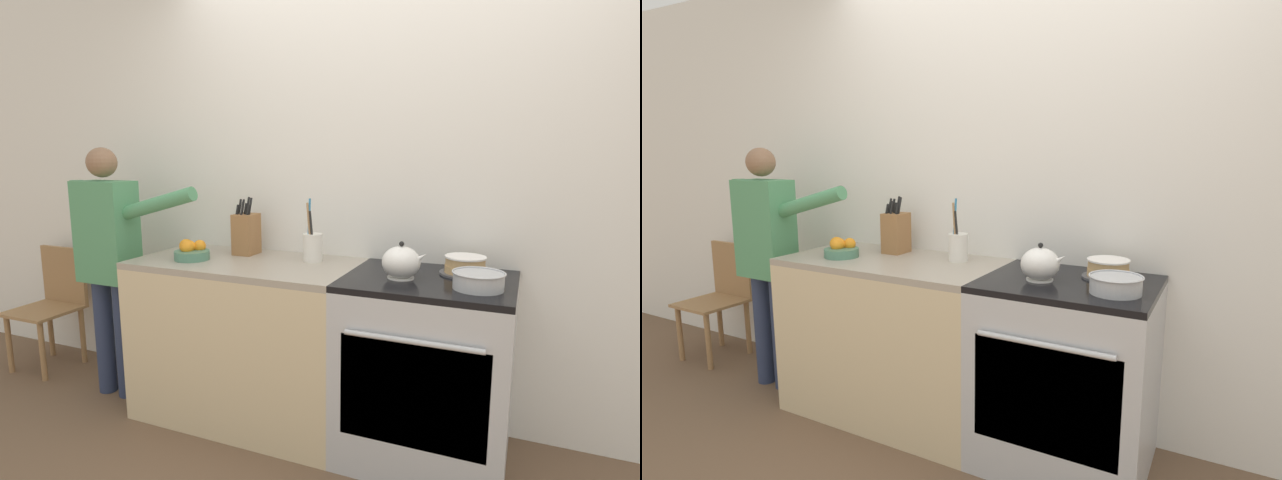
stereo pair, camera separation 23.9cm
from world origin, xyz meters
The scene contains 12 objects.
ground_plane centered at (0.00, 0.00, 0.00)m, with size 16.00×16.00×0.00m, color brown.
wall_back centered at (0.00, 0.66, 1.30)m, with size 8.00×0.04×2.60m.
counter_cabinet centered at (-0.69, 0.32, 0.45)m, with size 1.21×0.64×0.90m.
stove_range centered at (0.30, 0.32, 0.45)m, with size 0.78×0.68×0.90m.
layer_cake centered at (0.45, 0.46, 0.94)m, with size 0.24×0.24×0.09m.
tea_kettle centered at (0.18, 0.27, 0.98)m, with size 0.22×0.18×0.18m.
mixing_bowl centered at (0.53, 0.21, 0.94)m, with size 0.23×0.23×0.08m.
knife_block centered at (-0.78, 0.48, 1.02)m, with size 0.12×0.14×0.33m.
utensil_crock centered at (-0.35, 0.45, 0.98)m, with size 0.11×0.11×0.34m.
fruit_bowl centered at (-0.99, 0.24, 0.95)m, with size 0.19×0.19×0.11m.
person_baker centered at (-1.57, 0.22, 0.90)m, with size 0.89×0.20×1.51m.
dining_chair centered at (-2.32, 0.40, 0.47)m, with size 0.40×0.40×0.82m.
Camera 2 is at (0.93, -1.87, 1.48)m, focal length 28.00 mm.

